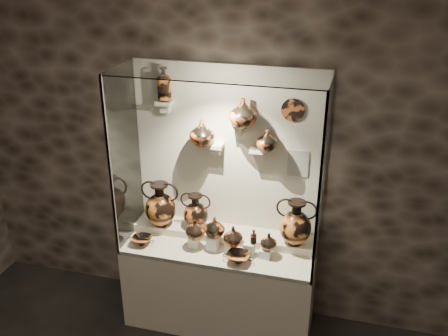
# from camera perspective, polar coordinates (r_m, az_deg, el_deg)

# --- Properties ---
(wall_back) EXTENTS (5.00, 0.02, 3.20)m
(wall_back) POSITION_cam_1_polar(r_m,az_deg,el_deg) (4.40, 0.56, 1.65)
(wall_back) COLOR black
(wall_back) RESTS_ON ground
(plinth) EXTENTS (1.70, 0.60, 0.80)m
(plinth) POSITION_cam_1_polar(r_m,az_deg,el_deg) (4.74, -0.49, -13.33)
(plinth) COLOR beige
(plinth) RESTS_ON floor
(front_tier) EXTENTS (1.68, 0.58, 0.03)m
(front_tier) POSITION_cam_1_polar(r_m,az_deg,el_deg) (4.50, -0.51, -9.15)
(front_tier) COLOR beige
(front_tier) RESTS_ON plinth
(rear_tier) EXTENTS (1.70, 0.25, 0.10)m
(rear_tier) POSITION_cam_1_polar(r_m,az_deg,el_deg) (4.62, 0.07, -7.63)
(rear_tier) COLOR beige
(rear_tier) RESTS_ON plinth
(back_panel) EXTENTS (1.70, 0.03, 1.60)m
(back_panel) POSITION_cam_1_polar(r_m,az_deg,el_deg) (4.39, 0.54, 1.63)
(back_panel) COLOR beige
(back_panel) RESTS_ON plinth
(glass_front) EXTENTS (1.70, 0.01, 1.60)m
(glass_front) POSITION_cam_1_polar(r_m,az_deg,el_deg) (3.86, -1.71, -1.79)
(glass_front) COLOR white
(glass_front) RESTS_ON plinth
(glass_left) EXTENTS (0.01, 0.60, 1.60)m
(glass_left) POSITION_cam_1_polar(r_m,az_deg,el_deg) (4.40, -11.24, 1.16)
(glass_left) COLOR white
(glass_left) RESTS_ON plinth
(glass_right) EXTENTS (0.01, 0.60, 1.60)m
(glass_right) POSITION_cam_1_polar(r_m,az_deg,el_deg) (3.99, 11.24, -1.32)
(glass_right) COLOR white
(glass_right) RESTS_ON plinth
(glass_top) EXTENTS (1.70, 0.60, 0.01)m
(glass_top) POSITION_cam_1_polar(r_m,az_deg,el_deg) (3.85, -0.60, 10.81)
(glass_top) COLOR white
(glass_top) RESTS_ON back_panel
(frame_post_left) EXTENTS (0.02, 0.02, 1.60)m
(frame_post_left) POSITION_cam_1_polar(r_m,az_deg,el_deg) (4.16, -12.86, -0.39)
(frame_post_left) COLOR gray
(frame_post_left) RESTS_ON plinth
(frame_post_right) EXTENTS (0.02, 0.02, 1.60)m
(frame_post_right) POSITION_cam_1_polar(r_m,az_deg,el_deg) (3.74, 10.79, -3.19)
(frame_post_right) COLOR gray
(frame_post_right) RESTS_ON plinth
(pedestal_a) EXTENTS (0.09, 0.09, 0.10)m
(pedestal_a) POSITION_cam_1_polar(r_m,az_deg,el_deg) (4.48, -3.43, -8.39)
(pedestal_a) COLOR silver
(pedestal_a) RESTS_ON front_tier
(pedestal_b) EXTENTS (0.09, 0.09, 0.13)m
(pedestal_b) POSITION_cam_1_polar(r_m,az_deg,el_deg) (4.43, -1.32, -8.54)
(pedestal_b) COLOR silver
(pedestal_b) RESTS_ON front_tier
(pedestal_c) EXTENTS (0.09, 0.09, 0.09)m
(pedestal_c) POSITION_cam_1_polar(r_m,az_deg,el_deg) (4.40, 0.84, -9.07)
(pedestal_c) COLOR silver
(pedestal_c) RESTS_ON front_tier
(pedestal_d) EXTENTS (0.09, 0.09, 0.12)m
(pedestal_d) POSITION_cam_1_polar(r_m,az_deg,el_deg) (4.36, 2.91, -9.20)
(pedestal_d) COLOR silver
(pedestal_d) RESTS_ON front_tier
(pedestal_e) EXTENTS (0.09, 0.09, 0.08)m
(pedestal_e) POSITION_cam_1_polar(r_m,az_deg,el_deg) (4.35, 4.73, -9.66)
(pedestal_e) COLOR silver
(pedestal_e) RESTS_ON front_tier
(bracket_ul) EXTENTS (0.14, 0.12, 0.04)m
(bracket_ul) POSITION_cam_1_polar(r_m,az_deg,el_deg) (4.33, -6.81, 7.46)
(bracket_ul) COLOR beige
(bracket_ul) RESTS_ON back_panel
(bracket_ca) EXTENTS (0.14, 0.12, 0.04)m
(bracket_ca) POSITION_cam_1_polar(r_m,az_deg,el_deg) (4.31, -0.99, 2.61)
(bracket_ca) COLOR beige
(bracket_ca) RESTS_ON back_panel
(bracket_cb) EXTENTS (0.10, 0.12, 0.04)m
(bracket_cb) POSITION_cam_1_polar(r_m,az_deg,el_deg) (4.19, 1.63, 4.88)
(bracket_cb) COLOR beige
(bracket_cb) RESTS_ON back_panel
(bracket_cc) EXTENTS (0.14, 0.12, 0.04)m
(bracket_cc) POSITION_cam_1_polar(r_m,az_deg,el_deg) (4.23, 3.97, 2.11)
(bracket_cc) COLOR beige
(bracket_cc) RESTS_ON back_panel
(amphora_left) EXTENTS (0.37, 0.37, 0.43)m
(amphora_left) POSITION_cam_1_polar(r_m,az_deg,el_deg) (4.61, -7.28, -4.14)
(amphora_left) COLOR #BA6123
(amphora_left) RESTS_ON rear_tier
(amphora_mid) EXTENTS (0.34, 0.34, 0.34)m
(amphora_mid) POSITION_cam_1_polar(r_m,az_deg,el_deg) (4.56, -3.25, -4.95)
(amphora_mid) COLOR #A8481D
(amphora_mid) RESTS_ON rear_tier
(amphora_right) EXTENTS (0.39, 0.39, 0.42)m
(amphora_right) POSITION_cam_1_polar(r_m,az_deg,el_deg) (4.35, 8.20, -6.18)
(amphora_right) COLOR #BA6123
(amphora_right) RESTS_ON rear_tier
(jug_a) EXTENTS (0.22, 0.22, 0.18)m
(jug_a) POSITION_cam_1_polar(r_m,az_deg,el_deg) (4.38, -3.30, -6.98)
(jug_a) COLOR #BA6123
(jug_a) RESTS_ON pedestal_a
(jug_b) EXTENTS (0.23, 0.23, 0.19)m
(jug_b) POSITION_cam_1_polar(r_m,az_deg,el_deg) (4.35, -1.06, -6.76)
(jug_b) COLOR #A8481D
(jug_b) RESTS_ON pedestal_b
(jug_c) EXTENTS (0.20, 0.20, 0.18)m
(jug_c) POSITION_cam_1_polar(r_m,az_deg,el_deg) (4.31, 1.06, -7.74)
(jug_c) COLOR #BA6123
(jug_c) RESTS_ON pedestal_c
(jug_e) EXTENTS (0.16, 0.16, 0.15)m
(jug_e) POSITION_cam_1_polar(r_m,az_deg,el_deg) (4.30, 5.13, -8.33)
(jug_e) COLOR #BA6123
(jug_e) RESTS_ON pedestal_e
(lekythos_small) EXTENTS (0.08, 0.08, 0.15)m
(lekythos_small) POSITION_cam_1_polar(r_m,az_deg,el_deg) (4.28, 3.41, -7.77)
(lekythos_small) COLOR #A8481D
(lekythos_small) RESTS_ON pedestal_d
(kylix_left) EXTENTS (0.24, 0.21, 0.09)m
(kylix_left) POSITION_cam_1_polar(r_m,az_deg,el_deg) (4.56, -9.37, -8.10)
(kylix_left) COLOR #A8481D
(kylix_left) RESTS_ON front_tier
(kylix_right) EXTENTS (0.26, 0.23, 0.10)m
(kylix_right) POSITION_cam_1_polar(r_m,az_deg,el_deg) (4.27, 1.64, -10.14)
(kylix_right) COLOR #BA6123
(kylix_right) RESTS_ON front_tier
(lekythos_tall) EXTENTS (0.14, 0.14, 0.32)m
(lekythos_tall) POSITION_cam_1_polar(r_m,az_deg,el_deg) (4.27, -6.88, 9.68)
(lekythos_tall) COLOR #BA6123
(lekythos_tall) RESTS_ON bracket_ul
(ovoid_vase_a) EXTENTS (0.25, 0.25, 0.22)m
(ovoid_vase_a) POSITION_cam_1_polar(r_m,az_deg,el_deg) (4.24, -2.54, 4.09)
(ovoid_vase_a) COLOR #A8481D
(ovoid_vase_a) RESTS_ON bracket_ca
(ovoid_vase_b) EXTENTS (0.25, 0.25, 0.24)m
(ovoid_vase_b) POSITION_cam_1_polar(r_m,az_deg,el_deg) (4.08, 2.18, 6.34)
(ovoid_vase_b) COLOR #A8481D
(ovoid_vase_b) RESTS_ON bracket_cb
(ovoid_vase_c) EXTENTS (0.22, 0.22, 0.18)m
(ovoid_vase_c) POSITION_cam_1_polar(r_m,az_deg,el_deg) (4.15, 4.89, 3.21)
(ovoid_vase_c) COLOR #A8481D
(ovoid_vase_c) RESTS_ON bracket_cc
(wall_plate) EXTENTS (0.19, 0.02, 0.19)m
(wall_plate) POSITION_cam_1_polar(r_m,az_deg,el_deg) (4.12, 7.89, 6.59)
(wall_plate) COLOR #9F471F
(wall_plate) RESTS_ON back_panel
(info_placard) EXTENTS (0.18, 0.01, 0.24)m
(info_placard) POSITION_cam_1_polar(r_m,az_deg,el_deg) (4.28, 8.45, 0.53)
(info_placard) COLOR beige
(info_placard) RESTS_ON back_panel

